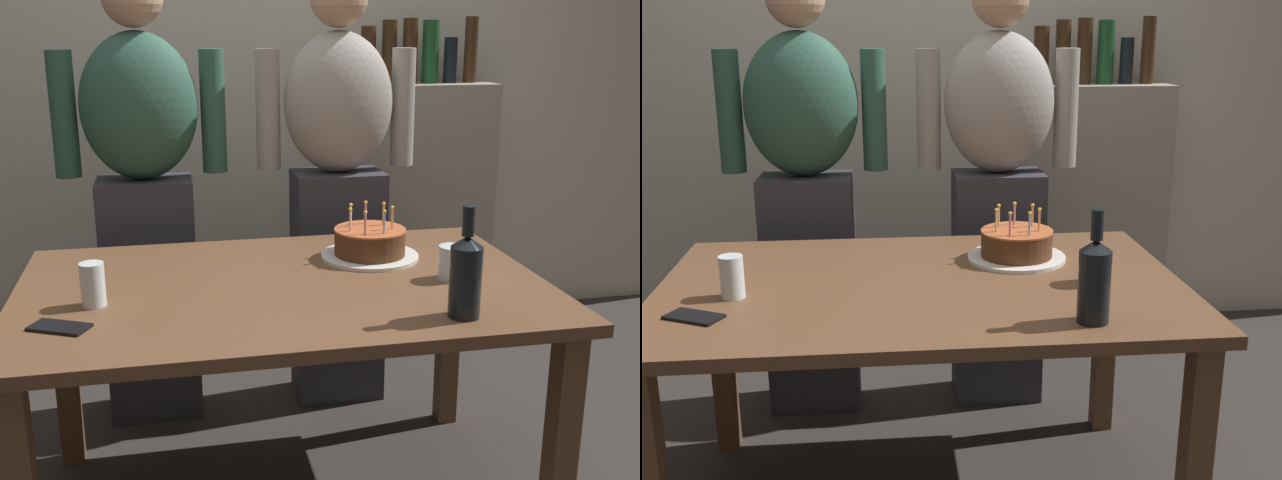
% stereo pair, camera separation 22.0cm
% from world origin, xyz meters
% --- Properties ---
extents(back_wall, '(5.20, 0.10, 2.60)m').
position_xyz_m(back_wall, '(0.00, 1.55, 1.30)').
color(back_wall, beige).
rests_on(back_wall, ground_plane).
extents(dining_table, '(1.50, 0.96, 0.74)m').
position_xyz_m(dining_table, '(0.00, 0.00, 0.64)').
color(dining_table, brown).
rests_on(dining_table, ground_plane).
extents(birthday_cake, '(0.31, 0.31, 0.17)m').
position_xyz_m(birthday_cake, '(0.31, 0.19, 0.78)').
color(birthday_cake, white).
rests_on(birthday_cake, dining_table).
extents(water_glass_near, '(0.08, 0.08, 0.10)m').
position_xyz_m(water_glass_near, '(0.49, -0.06, 0.79)').
color(water_glass_near, silver).
rests_on(water_glass_near, dining_table).
extents(water_glass_far, '(0.06, 0.06, 0.12)m').
position_xyz_m(water_glass_far, '(-0.52, -0.08, 0.80)').
color(water_glass_far, silver).
rests_on(water_glass_far, dining_table).
extents(wine_bottle, '(0.08, 0.08, 0.29)m').
position_xyz_m(wine_bottle, '(0.41, -0.35, 0.85)').
color(wine_bottle, black).
rests_on(wine_bottle, dining_table).
extents(cell_phone, '(0.16, 0.13, 0.01)m').
position_xyz_m(cell_phone, '(-0.59, -0.23, 0.74)').
color(cell_phone, black).
rests_on(cell_phone, dining_table).
extents(person_man_bearded, '(0.61, 0.27, 1.66)m').
position_xyz_m(person_man_bearded, '(-0.39, 0.72, 0.87)').
color(person_man_bearded, '#33333D').
rests_on(person_man_bearded, ground_plane).
extents(person_woman_cardigan, '(0.61, 0.27, 1.66)m').
position_xyz_m(person_woman_cardigan, '(0.33, 0.72, 0.87)').
color(person_woman_cardigan, '#33333D').
rests_on(person_woman_cardigan, ground_plane).
extents(shelf_cabinet, '(0.69, 0.30, 1.50)m').
position_xyz_m(shelf_cabinet, '(0.85, 1.33, 0.62)').
color(shelf_cabinet, '#9E9384').
rests_on(shelf_cabinet, ground_plane).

